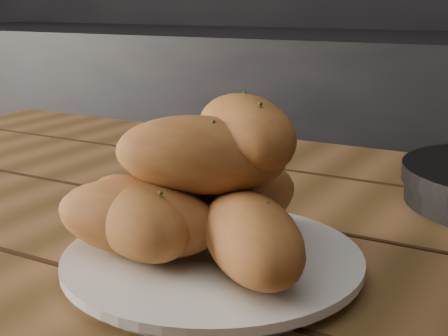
# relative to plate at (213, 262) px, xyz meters

# --- Properties ---
(counter) EXTENTS (2.80, 0.60, 0.90)m
(counter) POSITION_rel_plate_xyz_m (-0.31, 1.10, -0.31)
(counter) COLOR black
(counter) RESTS_ON ground
(plate) EXTENTS (0.26, 0.26, 0.02)m
(plate) POSITION_rel_plate_xyz_m (0.00, 0.00, 0.00)
(plate) COLOR white
(plate) RESTS_ON table
(bread_rolls) EXTENTS (0.27, 0.24, 0.14)m
(bread_rolls) POSITION_rel_plate_xyz_m (-0.01, -0.00, 0.06)
(bread_rolls) COLOR #A76C2E
(bread_rolls) RESTS_ON plate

